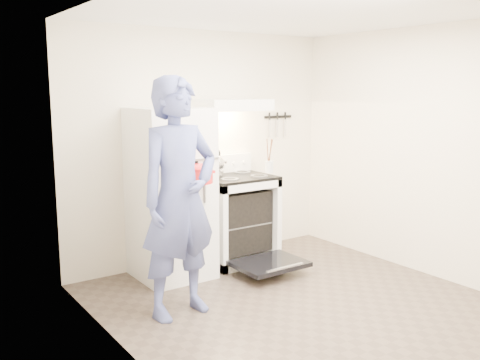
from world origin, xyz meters
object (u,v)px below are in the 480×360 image
(stove_body, at_px, (236,220))
(person, at_px, (179,198))
(dutch_oven, at_px, (197,175))
(tea_kettle, at_px, (215,162))
(refrigerator, at_px, (171,194))

(stove_body, relative_size, person, 0.46)
(person, distance_m, dutch_oven, 0.55)
(stove_body, xyz_separation_m, dutch_oven, (-0.79, -0.52, 0.64))
(tea_kettle, bearing_deg, person, -134.20)
(stove_body, relative_size, dutch_oven, 2.51)
(refrigerator, height_order, dutch_oven, refrigerator)
(refrigerator, bearing_deg, dutch_oven, -88.21)
(refrigerator, distance_m, dutch_oven, 0.55)
(stove_body, height_order, person, person)
(dutch_oven, bearing_deg, person, -135.75)
(person, bearing_deg, refrigerator, 59.88)
(stove_body, distance_m, tea_kettle, 0.68)
(stove_body, distance_m, person, 1.57)
(stove_body, height_order, dutch_oven, dutch_oven)
(tea_kettle, bearing_deg, refrigerator, -166.65)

